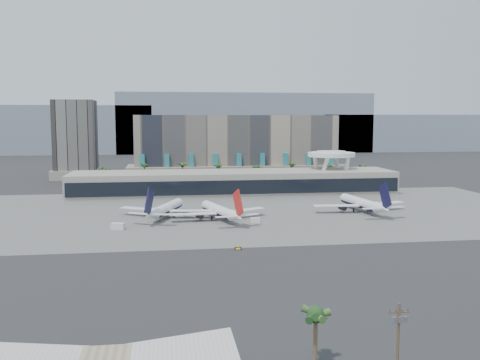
{
  "coord_description": "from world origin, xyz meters",
  "views": [
    {
      "loc": [
        -36.25,
        -168.8,
        39.19
      ],
      "look_at": [
        -6.74,
        40.0,
        15.29
      ],
      "focal_mm": 40.0,
      "sensor_mm": 36.0,
      "label": 1
    }
  ],
  "objects": [
    {
      "name": "ground",
      "position": [
        0.0,
        0.0,
        0.0
      ],
      "size": [
        900.0,
        900.0,
        0.0
      ],
      "primitive_type": "plane",
      "color": "#232326",
      "rests_on": "ground"
    },
    {
      "name": "apron_pad",
      "position": [
        0.0,
        55.0,
        0.03
      ],
      "size": [
        260.0,
        130.0,
        0.06
      ],
      "primitive_type": "cube",
      "color": "#5B5B59",
      "rests_on": "ground"
    },
    {
      "name": "mountain_ridge",
      "position": [
        27.88,
        470.0,
        29.89
      ],
      "size": [
        680.0,
        60.0,
        70.0
      ],
      "color": "gray",
      "rests_on": "ground"
    },
    {
      "name": "hotel",
      "position": [
        10.0,
        174.41,
        16.81
      ],
      "size": [
        140.0,
        30.0,
        42.0
      ],
      "color": "#A0907B",
      "rests_on": "ground"
    },
    {
      "name": "office_tower",
      "position": [
        -95.0,
        200.0,
        22.94
      ],
      "size": [
        30.0,
        30.0,
        52.0
      ],
      "color": "black",
      "rests_on": "ground"
    },
    {
      "name": "terminal",
      "position": [
        0.0,
        109.84,
        6.52
      ],
      "size": [
        170.0,
        32.5,
        14.5
      ],
      "color": "#A6A092",
      "rests_on": "ground"
    },
    {
      "name": "saucer_structure",
      "position": [
        55.0,
        116.0,
        18.45
      ],
      "size": [
        26.0,
        26.0,
        21.89
      ],
      "color": "white",
      "rests_on": "ground"
    },
    {
      "name": "palm_row",
      "position": [
        7.0,
        145.0,
        10.5
      ],
      "size": [
        157.8,
        2.8,
        13.1
      ],
      "color": "brown",
      "rests_on": "ground"
    },
    {
      "name": "utility_pole",
      "position": [
        -2.0,
        -96.09,
        7.14
      ],
      "size": [
        3.2,
        0.85,
        12.0
      ],
      "color": "#4C3826",
      "rests_on": "ground"
    },
    {
      "name": "airliner_left",
      "position": [
        -36.1,
        44.94,
        3.65
      ],
      "size": [
        38.81,
        40.09,
        14.48
      ],
      "rotation": [
        0.0,
        0.0,
        -0.35
      ],
      "color": "white",
      "rests_on": "ground"
    },
    {
      "name": "airliner_centre",
      "position": [
        -15.12,
        36.92,
        3.62
      ],
      "size": [
        39.13,
        40.55,
        14.37
      ],
      "rotation": [
        0.0,
        0.0,
        0.28
      ],
      "color": "white",
      "rests_on": "ground"
    },
    {
      "name": "airliner_right",
      "position": [
        46.51,
        46.23,
        3.8
      ],
      "size": [
        41.99,
        43.49,
        15.06
      ],
      "rotation": [
        0.0,
        0.0,
        0.14
      ],
      "color": "white",
      "rests_on": "ground"
    },
    {
      "name": "service_vehicle_a",
      "position": [
        -53.26,
        23.69,
        1.16
      ],
      "size": [
        5.18,
        3.51,
        2.31
      ],
      "primitive_type": "cube",
      "rotation": [
        0.0,
        0.0,
        -0.27
      ],
      "color": "silver",
      "rests_on": "ground"
    },
    {
      "name": "service_vehicle_b",
      "position": [
        -2.36,
        29.39,
        0.92
      ],
      "size": [
        3.74,
        2.33,
        1.85
      ],
      "primitive_type": "cube",
      "rotation": [
        0.0,
        0.0,
        -0.08
      ],
      "color": "white",
      "rests_on": "ground"
    },
    {
      "name": "taxiway_sign",
      "position": [
        -14.76,
        -12.49,
        0.46
      ],
      "size": [
        2.02,
        0.33,
        0.92
      ],
      "rotation": [
        0.0,
        0.0,
        0.0
      ],
      "color": "black",
      "rests_on": "ground"
    },
    {
      "name": "near_palm_a",
      "position": [
        -12.74,
        -89.01,
        6.81
      ],
      "size": [
        6.0,
        6.0,
        9.6
      ],
      "color": "brown",
      "rests_on": "ground"
    }
  ]
}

